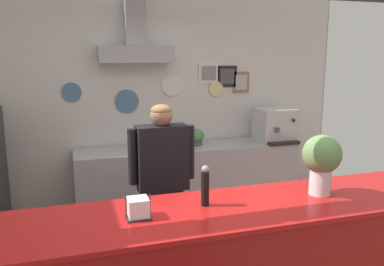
{
  "coord_description": "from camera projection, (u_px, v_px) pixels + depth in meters",
  "views": [
    {
      "loc": [
        -0.94,
        -2.63,
        2.01
      ],
      "look_at": [
        0.09,
        0.67,
        1.33
      ],
      "focal_mm": 36.95,
      "sensor_mm": 36.0,
      "label": 1
    }
  ],
  "objects": [
    {
      "name": "potted_oregano",
      "position": [
        168.0,
        135.0,
        4.83
      ],
      "size": [
        0.26,
        0.26,
        0.3
      ],
      "color": "#4C4C51",
      "rests_on": "back_prep_counter"
    },
    {
      "name": "back_prep_counter",
      "position": [
        189.0,
        180.0,
        5.06
      ],
      "size": [
        2.8,
        0.6,
        0.88
      ],
      "color": "#A3A5AD",
      "rests_on": "ground_plane"
    },
    {
      "name": "potted_sage",
      "position": [
        197.0,
        137.0,
        5.0
      ],
      "size": [
        0.19,
        0.19,
        0.21
      ],
      "color": "#4C4C51",
      "rests_on": "back_prep_counter"
    },
    {
      "name": "basil_vase",
      "position": [
        322.0,
        161.0,
        2.63
      ],
      "size": [
        0.26,
        0.26,
        0.41
      ],
      "color": "silver",
      "rests_on": "service_counter"
    },
    {
      "name": "back_wall_assembly",
      "position": [
        148.0,
        86.0,
        4.89
      ],
      "size": [
        5.29,
        2.78,
        3.05
      ],
      "color": "gray",
      "rests_on": "ground_plane"
    },
    {
      "name": "pepper_grinder",
      "position": [
        205.0,
        186.0,
        2.45
      ],
      "size": [
        0.05,
        0.05,
        0.26
      ],
      "color": "black",
      "rests_on": "service_counter"
    },
    {
      "name": "napkin_holder",
      "position": [
        138.0,
        208.0,
        2.28
      ],
      "size": [
        0.15,
        0.14,
        0.13
      ],
      "color": "#262628",
      "rests_on": "service_counter"
    },
    {
      "name": "shop_worker",
      "position": [
        162.0,
        185.0,
        3.59
      ],
      "size": [
        0.61,
        0.24,
        1.59
      ],
      "rotation": [
        0.0,
        0.0,
        3.18
      ],
      "color": "#232328",
      "rests_on": "ground_plane"
    },
    {
      "name": "espresso_machine",
      "position": [
        275.0,
        125.0,
        5.25
      ],
      "size": [
        0.47,
        0.52,
        0.44
      ],
      "color": "silver",
      "rests_on": "back_prep_counter"
    }
  ]
}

